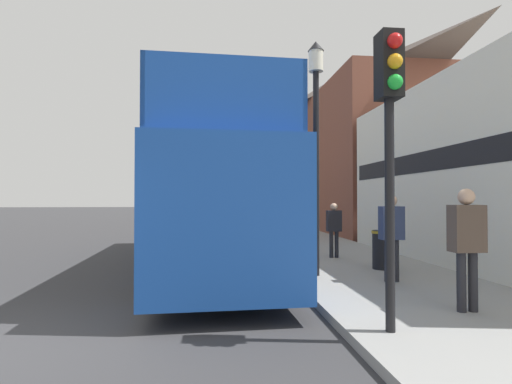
# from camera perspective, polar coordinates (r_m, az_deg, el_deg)

# --- Properties ---
(ground_plane) EXTENTS (144.00, 144.00, 0.00)m
(ground_plane) POSITION_cam_1_polar(r_m,az_deg,el_deg) (26.15, -12.45, -4.99)
(ground_plane) COLOR #333335
(sidewalk) EXTENTS (3.90, 108.00, 0.14)m
(sidewalk) POSITION_cam_1_polar(r_m,az_deg,el_deg) (23.29, 2.80, -5.33)
(sidewalk) COLOR gray
(sidewalk) RESTS_ON ground_plane
(brick_terrace_rear) EXTENTS (6.00, 21.81, 10.32)m
(brick_terrace_rear) POSITION_cam_1_polar(r_m,az_deg,el_deg) (27.92, 11.81, 5.87)
(brick_terrace_rear) COLOR brown
(brick_terrace_rear) RESTS_ON ground_plane
(tour_bus) EXTENTS (2.94, 11.59, 3.95)m
(tour_bus) POSITION_cam_1_polar(r_m,az_deg,el_deg) (11.30, -6.33, -1.12)
(tour_bus) COLOR #19479E
(tour_bus) RESTS_ON ground_plane
(parked_car_ahead_of_bus) EXTENTS (1.93, 4.47, 1.44)m
(parked_car_ahead_of_bus) POSITION_cam_1_polar(r_m,az_deg,el_deg) (19.45, -4.60, -4.39)
(parked_car_ahead_of_bus) COLOR maroon
(parked_car_ahead_of_bus) RESTS_ON ground_plane
(pedestrian_nearest) EXTENTS (0.48, 0.26, 1.82)m
(pedestrian_nearest) POSITION_cam_1_polar(r_m,az_deg,el_deg) (6.71, 27.89, -5.75)
(pedestrian_nearest) COLOR #232328
(pedestrian_nearest) RESTS_ON sidewalk
(pedestrian_second) EXTENTS (0.46, 0.25, 1.75)m
(pedestrian_second) POSITION_cam_1_polar(r_m,az_deg,el_deg) (8.54, 18.79, -5.06)
(pedestrian_second) COLOR #232328
(pedestrian_second) RESTS_ON sidewalk
(pedestrian_third) EXTENTS (0.41, 0.22, 1.55)m
(pedestrian_third) POSITION_cam_1_polar(r_m,az_deg,el_deg) (11.62, 11.07, -4.62)
(pedestrian_third) COLOR #232328
(pedestrian_third) RESTS_ON sidewalk
(traffic_signal) EXTENTS (0.28, 0.42, 3.78)m
(traffic_signal) POSITION_cam_1_polar(r_m,az_deg,el_deg) (5.40, 18.60, 10.86)
(traffic_signal) COLOR black
(traffic_signal) RESTS_ON sidewalk
(lamp_post_nearest) EXTENTS (0.35, 0.35, 5.15)m
(lamp_post_nearest) POSITION_cam_1_polar(r_m,az_deg,el_deg) (9.01, 8.57, 10.81)
(lamp_post_nearest) COLOR black
(lamp_post_nearest) RESTS_ON sidewalk
(lamp_post_second) EXTENTS (0.35, 0.35, 4.29)m
(lamp_post_second) POSITION_cam_1_polar(r_m,az_deg,el_deg) (17.03, 1.47, 3.40)
(lamp_post_second) COLOR black
(lamp_post_second) RESTS_ON sidewalk
(litter_bin) EXTENTS (0.48, 0.48, 0.92)m
(litter_bin) POSITION_cam_1_polar(r_m,az_deg,el_deg) (10.06, 17.53, -7.69)
(litter_bin) COLOR black
(litter_bin) RESTS_ON sidewalk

